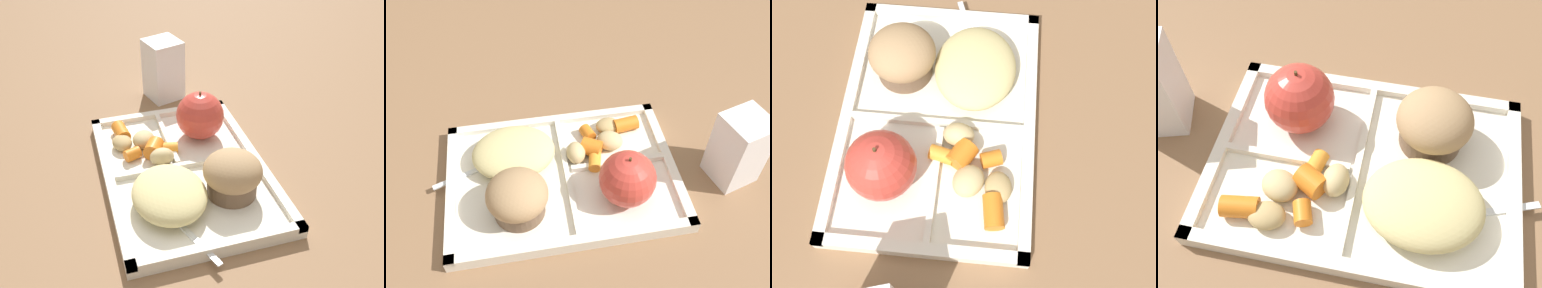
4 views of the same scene
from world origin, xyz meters
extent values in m
plane|color=#846042|center=(0.00, 0.00, 0.00)|extent=(6.00, 6.00, 0.00)
cube|color=silver|center=(0.00, 0.00, 0.01)|extent=(0.33, 0.24, 0.01)
cube|color=silver|center=(0.00, -0.11, 0.02)|extent=(0.33, 0.01, 0.01)
cube|color=silver|center=(0.00, 0.11, 0.02)|extent=(0.33, 0.01, 0.01)
cube|color=silver|center=(-0.16, 0.00, 0.02)|extent=(0.01, 0.24, 0.01)
cube|color=silver|center=(0.16, 0.00, 0.02)|extent=(0.01, 0.24, 0.01)
cube|color=silver|center=(-0.01, 0.00, 0.02)|extent=(0.01, 0.21, 0.01)
cube|color=silver|center=(-0.08, -0.01, 0.02)|extent=(0.14, 0.01, 0.01)
sphere|color=#C63D33|center=(-0.08, 0.05, 0.05)|extent=(0.08, 0.08, 0.08)
cylinder|color=#4C381E|center=(-0.08, 0.05, 0.09)|extent=(0.00, 0.00, 0.01)
cylinder|color=brown|center=(0.07, 0.05, 0.03)|extent=(0.07, 0.07, 0.03)
ellipsoid|color=tan|center=(0.07, 0.05, 0.05)|extent=(0.08, 0.08, 0.05)
cylinder|color=orange|center=(-0.05, -0.07, 0.02)|extent=(0.03, 0.03, 0.02)
cylinder|color=orange|center=(-0.11, -0.08, 0.02)|extent=(0.04, 0.03, 0.02)
cylinder|color=orange|center=(-0.05, -0.01, 0.02)|extent=(0.02, 0.03, 0.02)
cylinder|color=orange|center=(-0.05, -0.03, 0.03)|extent=(0.04, 0.04, 0.03)
ellipsoid|color=tan|center=(-0.08, -0.08, 0.02)|extent=(0.04, 0.03, 0.02)
ellipsoid|color=tan|center=(-0.02, -0.03, 0.03)|extent=(0.03, 0.04, 0.03)
ellipsoid|color=tan|center=(-0.08, -0.04, 0.02)|extent=(0.05, 0.05, 0.02)
ellipsoid|color=#D6C684|center=(0.07, -0.04, 0.03)|extent=(0.12, 0.10, 0.04)
sphere|color=#755B4C|center=(0.06, -0.04, 0.03)|extent=(0.03, 0.03, 0.03)
sphere|color=brown|center=(0.09, -0.04, 0.03)|extent=(0.03, 0.03, 0.03)
sphere|color=brown|center=(0.06, -0.04, 0.03)|extent=(0.03, 0.03, 0.03)
sphere|color=brown|center=(0.09, -0.05, 0.03)|extent=(0.03, 0.03, 0.03)
cube|color=silver|center=(0.14, -0.02, 0.01)|extent=(0.09, 0.04, 0.00)
cube|color=silver|center=(0.08, -0.05, 0.01)|extent=(0.03, 0.03, 0.00)
cylinder|color=silver|center=(0.06, -0.05, 0.01)|extent=(0.02, 0.01, 0.00)
cylinder|color=silver|center=(0.06, -0.05, 0.01)|extent=(0.02, 0.01, 0.00)
cylinder|color=silver|center=(0.06, -0.06, 0.01)|extent=(0.02, 0.01, 0.00)
camera|label=1|loc=(0.53, -0.15, 0.46)|focal=44.10mm
camera|label=2|loc=(0.04, 0.37, 0.51)|focal=39.42mm
camera|label=3|loc=(-0.26, -0.06, 0.51)|focal=42.76mm
camera|label=4|loc=(0.03, -0.23, 0.42)|focal=40.58mm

